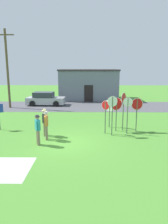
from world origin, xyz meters
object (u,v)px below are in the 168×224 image
stop_sign_leaning_left (105,112)px  stop_sign_rear_right (123,105)px  stop_sign_low_front (137,109)px  person_on_left (38,128)px  stop_sign_leaning_right (128,110)px  person_in_dark_shirt (45,121)px  utility_pole (7,68)px  stop_sign_nearest (112,109)px  parked_car_on_street (45,99)px  person_in_blue (46,124)px  stop_sign_far_back (116,108)px  stop_sign_center_cluster (110,108)px

stop_sign_leaning_left → stop_sign_rear_right: 1.51m
stop_sign_low_front → person_on_left: stop_sign_low_front is taller
stop_sign_leaning_right → person_in_dark_shirt: (-5.31, -0.56, -0.61)m
utility_pole → stop_sign_nearest: size_ratio=3.18×
stop_sign_leaning_right → stop_sign_low_front: bearing=36.3°
stop_sign_leaning_left → parked_car_on_street: bearing=119.3°
person_in_dark_shirt → person_in_blue: bearing=-72.0°
parked_car_on_street → stop_sign_rear_right: bearing=-53.8°
parked_car_on_street → stop_sign_leaning_left: size_ratio=2.00×
utility_pole → stop_sign_rear_right: 13.90m
person_on_left → stop_sign_far_back: bearing=30.2°
stop_sign_leaning_left → stop_sign_nearest: 0.62m
stop_sign_center_cluster → person_in_blue: bearing=-145.1°
stop_sign_nearest → stop_sign_low_front: (1.77, 0.95, -0.14)m
stop_sign_nearest → stop_sign_leaning_right: stop_sign_nearest is taller
parked_car_on_street → person_on_left: (2.05, -12.86, 0.30)m
person_on_left → person_in_dark_shirt: size_ratio=1.00×
stop_sign_leaning_left → stop_sign_leaning_right: bearing=0.7°
stop_sign_center_cluster → stop_sign_low_front: stop_sign_low_front is taller
stop_sign_rear_right → person_on_left: size_ratio=1.51×
person_on_left → utility_pole: bearing=116.4°
stop_sign_nearest → person_on_left: bearing=-157.5°
stop_sign_center_cluster → person_in_blue: (-4.07, -2.83, -0.42)m
parked_car_on_street → person_in_blue: 12.18m
utility_pole → stop_sign_low_front: 14.74m
stop_sign_low_front → stop_sign_leaning_right: bearing=-143.7°
person_on_left → stop_sign_leaning_left: bearing=29.1°
stop_sign_rear_right → stop_sign_leaning_right: size_ratio=1.09×
stop_sign_leaning_left → stop_sign_leaning_right: size_ratio=0.91×
stop_sign_leaning_left → stop_sign_far_back: 0.98m
utility_pole → stop_sign_leaning_left: 13.47m
stop_sign_leaning_right → stop_sign_low_front: stop_sign_leaning_right is taller
stop_sign_center_cluster → stop_sign_leaning_right: (1.01, -1.54, 0.19)m
stop_sign_far_back → person_in_blue: bearing=-157.4°
stop_sign_leaning_left → person_in_dark_shirt: bearing=-172.1°
utility_pole → person_on_left: 13.01m
stop_sign_nearest → utility_pole: bearing=136.3°
utility_pole → stop_sign_rear_right: bearing=-37.6°
utility_pole → parked_car_on_street: 5.27m
person_on_left → person_in_blue: size_ratio=1.00×
stop_sign_nearest → person_on_left: size_ratio=1.47×
utility_pole → person_in_dark_shirt: utility_pole is taller
stop_sign_rear_right → stop_sign_leaning_right: bearing=-77.4°
stop_sign_center_cluster → stop_sign_far_back: bearing=-70.3°
utility_pole → person_on_left: size_ratio=4.67×
stop_sign_far_back → stop_sign_leaning_right: size_ratio=0.96×
stop_sign_leaning_left → stop_sign_leaning_right: (1.44, 0.02, 0.14)m
stop_sign_far_back → stop_sign_nearest: (-0.40, -0.96, 0.11)m
parked_car_on_street → stop_sign_leaning_left: (5.99, -10.67, 0.77)m
stop_sign_center_cluster → stop_sign_low_front: 2.01m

